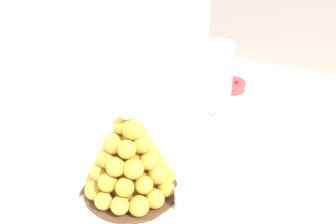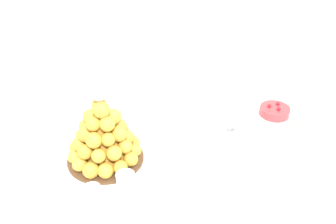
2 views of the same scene
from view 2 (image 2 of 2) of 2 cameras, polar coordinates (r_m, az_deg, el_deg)
buffet_table at (r=1.35m, az=0.37°, el=-10.17°), size 1.55×0.84×0.80m
serving_tray at (r=1.23m, az=-8.07°, el=-8.53°), size 0.56×0.35×0.02m
croquembouche at (r=1.21m, az=-9.48°, el=-3.31°), size 0.24×0.24×0.26m
dessert_cup_left at (r=1.11m, az=-16.70°, el=-13.65°), size 0.05×0.05×0.05m
dessert_cup_mid_left at (r=1.12m, az=-10.95°, el=-11.82°), size 0.05×0.05×0.05m
dessert_cup_centre at (r=1.15m, az=-6.19°, el=-10.11°), size 0.06×0.06×0.05m
dessert_cup_mid_right at (r=1.17m, az=-1.40°, el=-9.05°), size 0.06×0.06×0.05m
dessert_cup_right at (r=1.21m, az=3.23°, el=-7.30°), size 0.06×0.06×0.06m
macaron_goblet at (r=1.34m, az=9.64°, el=2.69°), size 0.12×0.12×0.26m
fruit_tart_plate at (r=1.53m, az=15.27°, el=-0.16°), size 0.21×0.21×0.05m
wine_glass at (r=1.30m, az=-21.68°, el=-2.72°), size 0.08×0.08×0.15m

